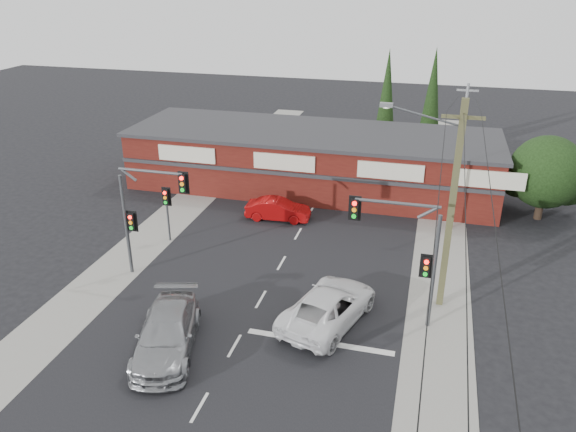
% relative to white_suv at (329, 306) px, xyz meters
% --- Properties ---
extents(ground, '(120.00, 120.00, 0.00)m').
position_rel_white_suv_xyz_m(ground, '(-3.55, -0.18, -0.82)').
color(ground, black).
rests_on(ground, ground).
extents(road_strip, '(14.00, 70.00, 0.01)m').
position_rel_white_suv_xyz_m(road_strip, '(-3.55, 4.82, -0.81)').
color(road_strip, black).
rests_on(road_strip, ground).
extents(verge_left, '(3.00, 70.00, 0.02)m').
position_rel_white_suv_xyz_m(verge_left, '(-12.05, 4.82, -0.81)').
color(verge_left, gray).
rests_on(verge_left, ground).
extents(verge_right, '(3.00, 70.00, 0.02)m').
position_rel_white_suv_xyz_m(verge_right, '(4.95, 4.82, -0.81)').
color(verge_right, gray).
rests_on(verge_right, ground).
extents(stop_line, '(6.50, 0.35, 0.01)m').
position_rel_white_suv_xyz_m(stop_line, '(-0.05, -1.68, -0.80)').
color(stop_line, silver).
rests_on(stop_line, ground).
extents(white_suv, '(4.31, 6.42, 1.64)m').
position_rel_white_suv_xyz_m(white_suv, '(0.00, 0.00, 0.00)').
color(white_suv, white).
rests_on(white_suv, ground).
extents(silver_suv, '(3.82, 6.20, 1.68)m').
position_rel_white_suv_xyz_m(silver_suv, '(-6.19, -3.84, 0.02)').
color(silver_suv, gray).
rests_on(silver_suv, ground).
extents(red_sedan, '(4.21, 1.67, 1.36)m').
position_rel_white_suv_xyz_m(red_sedan, '(-5.33, 10.43, -0.14)').
color(red_sedan, '#96090A').
rests_on(red_sedan, ground).
extents(lane_dashes, '(0.12, 39.87, 0.01)m').
position_rel_white_suv_xyz_m(lane_dashes, '(-3.55, 0.95, -0.80)').
color(lane_dashes, silver).
rests_on(lane_dashes, ground).
extents(shop_building, '(27.30, 8.40, 4.22)m').
position_rel_white_suv_xyz_m(shop_building, '(-4.55, 16.80, 1.32)').
color(shop_building, '#48130E').
rests_on(shop_building, ground).
extents(tree_cluster, '(5.90, 5.10, 5.50)m').
position_rel_white_suv_xyz_m(tree_cluster, '(11.14, 15.26, 2.08)').
color(tree_cluster, '#2D2116').
rests_on(tree_cluster, ground).
extents(conifer_near, '(1.80, 1.80, 9.25)m').
position_rel_white_suv_xyz_m(conifer_near, '(-0.05, 23.82, 4.66)').
color(conifer_near, '#2D2116').
rests_on(conifer_near, ground).
extents(conifer_far, '(1.80, 1.80, 9.25)m').
position_rel_white_suv_xyz_m(conifer_far, '(3.45, 25.82, 4.66)').
color(conifer_far, '#2D2116').
rests_on(conifer_far, ground).
extents(traffic_mast_left, '(3.77, 0.27, 5.97)m').
position_rel_white_suv_xyz_m(traffic_mast_left, '(-9.98, 1.82, 3.11)').
color(traffic_mast_left, '#47494C').
rests_on(traffic_mast_left, ground).
extents(traffic_mast_right, '(3.96, 0.27, 5.97)m').
position_rel_white_suv_xyz_m(traffic_mast_right, '(3.31, 0.82, 3.13)').
color(traffic_mast_right, '#47494C').
rests_on(traffic_mast_right, ground).
extents(pedestal_signal, '(0.55, 0.27, 3.38)m').
position_rel_white_suv_xyz_m(pedestal_signal, '(-10.75, 5.82, 1.59)').
color(pedestal_signal, '#47494C').
rests_on(pedestal_signal, ground).
extents(utility_pole, '(4.38, 0.59, 10.00)m').
position_rel_white_suv_xyz_m(utility_pole, '(4.81, 2.80, 4.58)').
color(utility_pole, brown).
rests_on(utility_pole, ground).
extents(steel_pole, '(1.20, 0.16, 9.00)m').
position_rel_white_suv_xyz_m(steel_pole, '(5.45, 11.82, 3.88)').
color(steel_pole, gray).
rests_on(steel_pole, ground).
extents(power_lines, '(2.01, 29.00, 1.22)m').
position_rel_white_suv_xyz_m(power_lines, '(4.92, -2.65, 8.22)').
color(power_lines, black).
rests_on(power_lines, ground).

